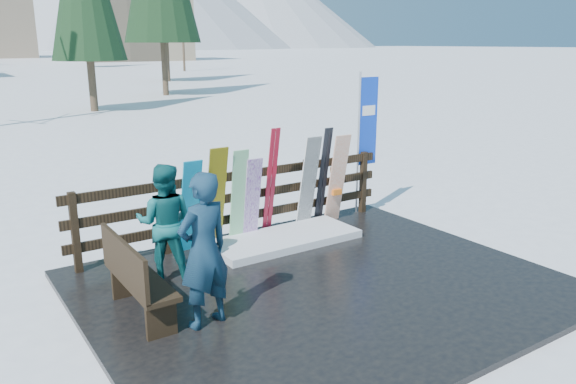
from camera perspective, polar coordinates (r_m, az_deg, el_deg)
ground at (r=7.61m, az=3.52°, el=-9.79°), size 700.00×700.00×0.00m
deck at (r=7.60m, az=3.52°, el=-9.51°), size 6.00×5.00×0.08m
fence at (r=9.10m, az=-4.79°, el=-0.67°), size 5.60×0.10×1.15m
snow_patch at (r=9.01m, az=-0.38°, el=-4.78°), size 2.41×1.00×0.12m
bench at (r=6.73m, az=-15.36°, el=-8.21°), size 0.41×1.50×0.97m
snowboard_0 at (r=8.47m, az=-9.92°, el=-1.51°), size 0.29×0.39×1.47m
snowboard_1 at (r=8.81m, az=-5.02°, el=-0.50°), size 0.26×0.25×1.53m
snowboard_2 at (r=8.62m, az=-7.35°, el=-0.61°), size 0.30×0.37×1.61m
snowboard_3 at (r=8.94m, az=-3.66°, el=-0.77°), size 0.27×0.26×1.36m
snowboard_4 at (r=9.49m, az=2.09°, el=0.94°), size 0.30×0.35×1.61m
snowboard_5 at (r=9.86m, az=5.02°, el=1.35°), size 0.32×0.33×1.58m
ski_pair_a at (r=9.14m, az=-1.75°, el=1.04°), size 0.16×0.35×1.81m
ski_pair_b at (r=9.74m, az=3.59°, el=1.63°), size 0.17×0.31×1.72m
rental_flag at (r=10.45m, az=7.90°, el=6.59°), size 0.45×0.04×2.60m
person_front at (r=6.27m, az=-8.55°, el=-5.89°), size 0.72×0.55×1.78m
person_back at (r=7.62m, az=-12.41°, el=-3.03°), size 0.97×0.92×1.59m
trees at (r=55.46m, az=-25.87°, el=16.46°), size 42.03×68.80×13.28m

